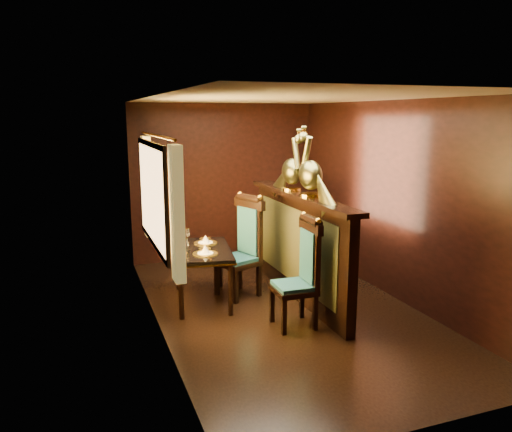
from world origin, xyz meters
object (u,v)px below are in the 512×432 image
object	(u,v)px
chair_right	(245,242)
dining_table	(202,254)
peacock_right	(292,160)
chair_left	(304,269)
peacock_left	(311,162)

from	to	relation	value
chair_right	dining_table	bearing A→B (deg)	166.77
chair_right	peacock_right	distance (m)	1.22
dining_table	peacock_right	distance (m)	1.64
chair_left	dining_table	bearing A→B (deg)	130.99
chair_right	peacock_left	distance (m)	1.40
chair_right	peacock_left	xyz separation A→B (m)	(0.59, -0.68, 1.08)
chair_left	peacock_left	size ratio (longest dim) A/B	1.52
chair_right	peacock_right	bearing A→B (deg)	-35.36
dining_table	peacock_right	bearing A→B (deg)	6.65
dining_table	chair_right	size ratio (longest dim) A/B	0.95
peacock_right	chair_right	bearing A→B (deg)	166.03
dining_table	chair_left	distance (m)	1.40
chair_left	peacock_right	distance (m)	1.53
chair_left	peacock_right	size ratio (longest dim) A/B	1.59
dining_table	chair_left	size ratio (longest dim) A/B	1.01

